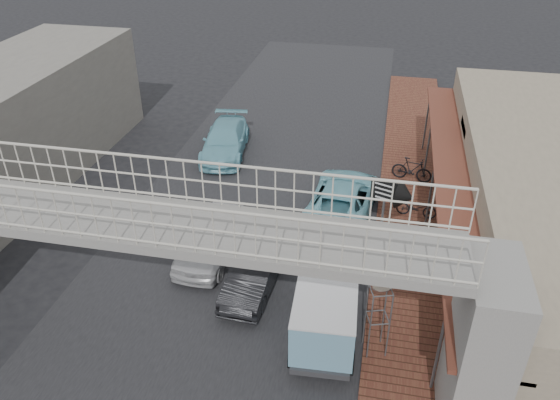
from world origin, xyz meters
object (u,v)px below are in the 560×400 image
at_px(angkot_far, 225,140).
at_px(motorcycle_near, 417,207).
at_px(angkot_curb, 342,199).
at_px(angkot_van, 326,304).
at_px(white_hatchback, 211,238).
at_px(arrow_sign, 403,197).
at_px(street_clock, 382,283).
at_px(dark_sedan, 254,272).
at_px(motorcycle_far, 412,169).

height_order(angkot_far, motorcycle_near, angkot_far).
bearing_deg(motorcycle_near, angkot_curb, 102.44).
xyz_separation_m(angkot_curb, angkot_van, (0.23, -6.83, 0.49)).
height_order(angkot_far, angkot_van, angkot_van).
distance_m(white_hatchback, angkot_curb, 5.70).
height_order(angkot_far, arrow_sign, arrow_sign).
bearing_deg(motorcycle_near, street_clock, 177.15).
bearing_deg(angkot_far, arrow_sign, -44.90).
height_order(angkot_curb, arrow_sign, arrow_sign).
bearing_deg(angkot_van, angkot_far, 116.76).
relative_size(angkot_van, street_clock, 1.34).
bearing_deg(arrow_sign, dark_sedan, -126.27).
relative_size(angkot_curb, arrow_sign, 1.95).
height_order(motorcycle_far, arrow_sign, arrow_sign).
height_order(angkot_curb, motorcycle_near, angkot_curb).
relative_size(motorcycle_far, street_clock, 0.60).
distance_m(dark_sedan, street_clock, 5.02).
height_order(angkot_far, street_clock, street_clock).
xyz_separation_m(angkot_curb, motorcycle_near, (2.95, 0.31, -0.23)).
distance_m(dark_sedan, motorcycle_far, 9.86).
height_order(motorcycle_near, arrow_sign, arrow_sign).
distance_m(angkot_van, arrow_sign, 5.29).
distance_m(white_hatchback, angkot_van, 5.60).
height_order(angkot_van, arrow_sign, arrow_sign).
xyz_separation_m(motorcycle_near, arrow_sign, (-0.70, -2.38, 1.81)).
bearing_deg(dark_sedan, white_hatchback, 147.02).
distance_m(motorcycle_far, street_clock, 10.76).
relative_size(angkot_van, arrow_sign, 1.47).
xyz_separation_m(white_hatchback, motorcycle_far, (7.11, 6.97, -0.09)).
bearing_deg(motorcycle_far, arrow_sign, -171.90).
relative_size(white_hatchback, angkot_curb, 0.80).
bearing_deg(dark_sedan, angkot_far, 115.33).
xyz_separation_m(white_hatchback, angkot_curb, (4.36, 3.67, 0.02)).
height_order(angkot_curb, angkot_van, angkot_van).
height_order(white_hatchback, street_clock, street_clock).
relative_size(angkot_van, motorcycle_near, 2.55).
bearing_deg(street_clock, motorcycle_near, 63.28).
relative_size(street_clock, arrow_sign, 1.10).
bearing_deg(arrow_sign, motorcycle_near, 93.96).
bearing_deg(motorcycle_far, motorcycle_near, -162.74).
bearing_deg(dark_sedan, street_clock, -23.82).
bearing_deg(angkot_far, angkot_van, -67.66).
relative_size(white_hatchback, motorcycle_far, 2.38).
height_order(white_hatchback, dark_sedan, white_hatchback).
xyz_separation_m(dark_sedan, motorcycle_far, (5.13, 8.42, 0.00)).
relative_size(angkot_far, motorcycle_near, 3.06).
bearing_deg(angkot_far, dark_sedan, -75.54).
relative_size(motorcycle_near, arrow_sign, 0.58).
relative_size(motorcycle_near, motorcycle_far, 0.88).
bearing_deg(dark_sedan, motorcycle_far, 61.95).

